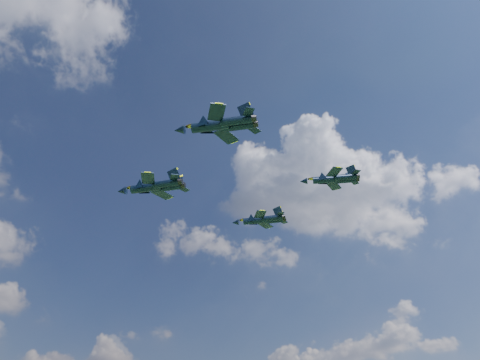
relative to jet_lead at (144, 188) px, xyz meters
name	(u,v)px	position (x,y,z in m)	size (l,w,h in m)	color
jet_lead	(144,188)	(0.00, 0.00, 0.00)	(13.99, 17.27, 4.32)	black
jet_left	(208,126)	(-3.87, -30.72, -0.90)	(13.86, 15.95, 4.08)	black
jet_right	(254,220)	(30.28, -5.18, -1.50)	(12.17, 14.46, 3.66)	black
jet_slot	(324,179)	(26.68, -32.77, -2.29)	(11.54, 12.48, 3.28)	black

